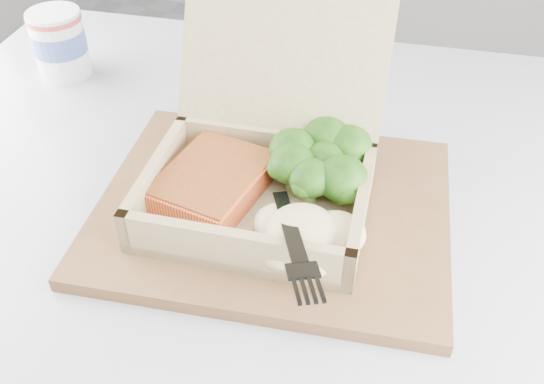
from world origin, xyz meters
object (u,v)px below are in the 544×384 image
at_px(serving_tray, 273,209).
at_px(paper_cup, 59,42).
at_px(takeout_container, 266,150).
at_px(cafe_table, 230,338).

distance_m(serving_tray, paper_cup, 0.38).
height_order(takeout_container, paper_cup, takeout_container).
height_order(serving_tray, paper_cup, paper_cup).
bearing_deg(cafe_table, takeout_container, 59.46).
relative_size(serving_tray, takeout_container, 1.25).
distance_m(cafe_table, serving_tray, 0.20).
height_order(serving_tray, takeout_container, takeout_container).
bearing_deg(takeout_container, serving_tray, -60.49).
distance_m(serving_tray, takeout_container, 0.06).
distance_m(cafe_table, takeout_container, 0.25).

